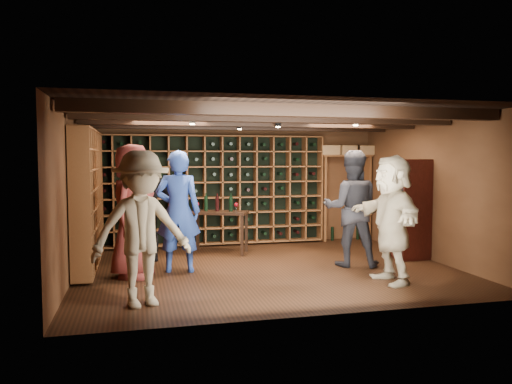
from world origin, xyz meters
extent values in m
plane|color=#321A0E|center=(0.00, 0.00, 0.00)|extent=(6.00, 6.00, 0.00)
plane|color=brown|center=(0.00, 2.50, 1.25)|extent=(6.00, 0.00, 6.00)
plane|color=brown|center=(0.00, -2.50, 1.25)|extent=(6.00, 0.00, 6.00)
plane|color=brown|center=(-3.00, 0.00, 1.25)|extent=(0.00, 5.00, 5.00)
plane|color=brown|center=(3.00, 0.00, 1.25)|extent=(0.00, 5.00, 5.00)
plane|color=black|center=(0.00, 0.00, 2.50)|extent=(6.00, 6.00, 0.00)
cube|color=black|center=(0.00, -1.60, 2.42)|extent=(5.90, 0.18, 0.16)
cube|color=black|center=(0.00, -0.50, 2.42)|extent=(5.90, 0.18, 0.16)
cube|color=black|center=(0.00, 0.60, 2.42)|extent=(5.90, 0.18, 0.16)
cube|color=black|center=(0.00, 1.70, 2.42)|extent=(5.90, 0.18, 0.16)
cylinder|color=black|center=(-1.20, 0.00, 2.39)|extent=(0.10, 0.10, 0.10)
cylinder|color=black|center=(0.30, 0.40, 2.39)|extent=(0.10, 0.10, 0.10)
cylinder|color=black|center=(1.40, -0.30, 2.39)|extent=(0.10, 0.10, 0.10)
cylinder|color=black|center=(-0.20, 1.20, 2.39)|extent=(0.10, 0.10, 0.10)
cube|color=brown|center=(-0.52, 2.33, 1.15)|extent=(4.65, 0.30, 2.20)
cube|color=black|center=(-0.52, 2.33, 1.15)|extent=(4.56, 0.02, 2.16)
cube|color=brown|center=(-2.83, 0.82, 1.15)|extent=(0.30, 2.65, 2.20)
cube|color=black|center=(-2.83, 0.82, 1.15)|extent=(0.29, 0.02, 2.16)
cube|color=brown|center=(2.40, 2.32, 1.85)|extent=(1.15, 0.32, 0.04)
cube|color=brown|center=(2.92, 2.32, 0.93)|extent=(0.05, 0.28, 1.85)
cube|color=brown|center=(1.88, 2.32, 0.93)|extent=(0.05, 0.28, 1.85)
cube|color=tan|center=(2.00, 2.32, 1.97)|extent=(0.40, 0.30, 0.20)
cube|color=tan|center=(2.45, 2.32, 1.97)|extent=(0.40, 0.30, 0.20)
cube|color=tan|center=(2.80, 2.32, 1.97)|extent=(0.40, 0.30, 0.20)
cube|color=#380F0B|center=(2.72, 0.20, 0.05)|extent=(0.55, 0.50, 0.10)
cube|color=#380F0B|center=(2.72, 0.20, 0.90)|extent=(0.55, 0.50, 1.70)
cube|color=white|center=(2.46, 0.20, 0.90)|extent=(0.01, 0.46, 1.60)
cube|color=#380F0B|center=(2.72, 0.20, 0.90)|extent=(0.50, 0.44, 0.02)
sphere|color=#59260C|center=(2.70, 0.20, 1.00)|extent=(0.18, 0.18, 0.18)
imported|color=navy|center=(-1.42, 0.11, 0.96)|extent=(0.77, 0.57, 1.92)
imported|color=black|center=(1.43, -0.13, 0.96)|extent=(1.13, 1.01, 1.93)
imported|color=maroon|center=(-2.13, -0.06, 1.01)|extent=(0.97, 1.16, 2.01)
imported|color=black|center=(-1.89, 0.99, 0.96)|extent=(1.21, 0.96, 1.91)
imported|color=gray|center=(-2.01, -1.63, 0.95)|extent=(1.38, 1.02, 1.90)
imported|color=tan|center=(1.53, -1.29, 0.93)|extent=(0.55, 1.72, 1.85)
cube|color=black|center=(-0.54, 1.48, 0.77)|extent=(1.18, 0.90, 0.04)
cube|color=black|center=(-1.07, 1.46, 0.38)|extent=(0.07, 0.07, 0.76)
cube|color=black|center=(-0.18, 1.09, 0.38)|extent=(0.07, 0.07, 0.76)
cube|color=black|center=(-0.90, 1.87, 0.38)|extent=(0.07, 0.07, 0.76)
cube|color=black|center=(-0.01, 1.49, 0.38)|extent=(0.07, 0.07, 0.76)
cylinder|color=black|center=(-0.77, 1.62, 0.94)|extent=(0.07, 0.07, 0.28)
cylinder|color=black|center=(-0.57, 1.54, 0.94)|extent=(0.07, 0.07, 0.28)
cylinder|color=black|center=(-0.32, 1.43, 0.94)|extent=(0.07, 0.07, 0.28)
camera|label=1|loc=(-2.07, -7.79, 1.82)|focal=35.00mm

